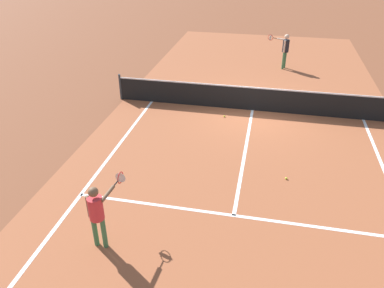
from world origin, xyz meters
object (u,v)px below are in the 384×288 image
object	(u,v)px
net	(253,99)
tennis_ball_mid_court	(286,178)
tennis_ball_near_net	(224,116)
player_far	(285,47)
player_near	(97,210)

from	to	relation	value
net	tennis_ball_mid_court	world-z (taller)	net
net	tennis_ball_mid_court	bearing A→B (deg)	-74.25
tennis_ball_near_net	player_far	bearing A→B (deg)	71.35
net	player_near	xyz separation A→B (m)	(-2.79, -8.00, 0.50)
player_near	tennis_ball_mid_court	bearing A→B (deg)	40.45
net	player_far	xyz separation A→B (m)	(1.14, 5.48, 0.58)
player_far	net	bearing A→B (deg)	-101.72
tennis_ball_mid_court	player_far	bearing A→B (deg)	90.81
player_far	tennis_ball_near_net	xyz separation A→B (m)	(-2.13, -6.31, -1.04)
net	player_near	world-z (taller)	player_near
player_far	tennis_ball_near_net	size ratio (longest dim) A/B	25.97
player_near	tennis_ball_mid_court	xyz separation A→B (m)	(4.07, 3.47, -0.96)
net	tennis_ball_mid_court	size ratio (longest dim) A/B	165.96
net	player_near	size ratio (longest dim) A/B	6.85
player_far	player_near	bearing A→B (deg)	-106.25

